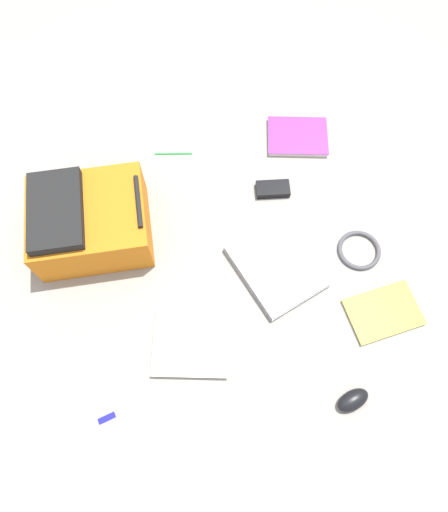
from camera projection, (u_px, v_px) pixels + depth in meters
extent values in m
plane|color=gray|center=(216.00, 262.00, 1.65)|extent=(3.91, 3.91, 0.00)
cube|color=orange|center=(91.00, 222.00, 1.61)|extent=(0.36, 0.42, 0.18)
cube|color=black|center=(55.00, 210.00, 1.51)|extent=(0.30, 0.20, 0.04)
cylinder|color=black|center=(138.00, 201.00, 1.54)|extent=(0.19, 0.04, 0.02)
cube|color=#929296|center=(276.00, 267.00, 1.63)|extent=(0.36, 0.32, 0.02)
cube|color=#B7B7BC|center=(276.00, 266.00, 1.62)|extent=(0.36, 0.31, 0.01)
cube|color=silver|center=(191.00, 344.00, 1.53)|extent=(0.27, 0.29, 0.02)
cube|color=silver|center=(191.00, 343.00, 1.52)|extent=(0.27, 0.29, 0.00)
cube|color=silver|center=(297.00, 137.00, 1.85)|extent=(0.23, 0.27, 0.02)
cube|color=purple|center=(298.00, 135.00, 1.84)|extent=(0.24, 0.27, 0.00)
cube|color=silver|center=(383.00, 312.00, 1.58)|extent=(0.17, 0.24, 0.01)
cube|color=yellow|center=(384.00, 312.00, 1.57)|extent=(0.18, 0.25, 0.00)
ellipsoid|color=black|center=(353.00, 400.00, 1.45)|extent=(0.08, 0.12, 0.04)
torus|color=#4C4C51|center=(359.00, 250.00, 1.66)|extent=(0.15, 0.15, 0.02)
cube|color=black|center=(273.00, 189.00, 1.75)|extent=(0.09, 0.13, 0.03)
cylinder|color=#198C33|center=(173.00, 153.00, 1.83)|extent=(0.04, 0.14, 0.01)
cube|color=#191999|center=(107.00, 418.00, 1.45)|extent=(0.03, 0.06, 0.01)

